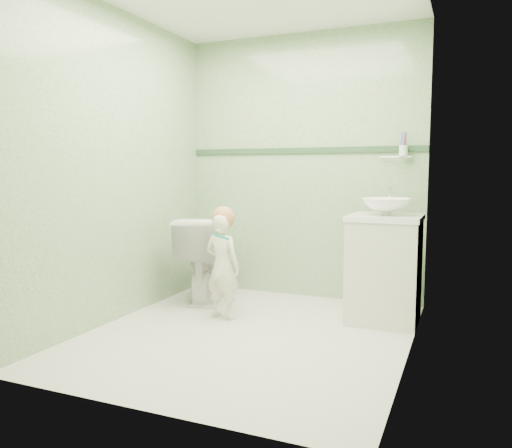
% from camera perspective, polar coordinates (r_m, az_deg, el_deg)
% --- Properties ---
extents(ground, '(2.50, 2.50, 0.00)m').
position_cam_1_polar(ground, '(3.68, -0.93, -12.41)').
color(ground, beige).
rests_on(ground, ground).
extents(room_shell, '(2.50, 2.54, 2.40)m').
position_cam_1_polar(room_shell, '(3.49, -0.96, 6.64)').
color(room_shell, '#79A374').
rests_on(room_shell, ground).
extents(trim_stripe, '(2.20, 0.02, 0.05)m').
position_cam_1_polar(trim_stripe, '(4.65, 5.24, 8.31)').
color(trim_stripe, '#2B4B2D').
rests_on(trim_stripe, room_shell).
extents(vanity, '(0.52, 0.50, 0.80)m').
position_cam_1_polar(vanity, '(4.01, 14.32, -5.14)').
color(vanity, silver).
rests_on(vanity, ground).
extents(counter, '(0.54, 0.52, 0.04)m').
position_cam_1_polar(counter, '(3.95, 14.48, 0.71)').
color(counter, white).
rests_on(counter, vanity).
extents(basin, '(0.37, 0.37, 0.13)m').
position_cam_1_polar(basin, '(3.94, 14.51, 1.93)').
color(basin, white).
rests_on(basin, counter).
extents(faucet, '(0.03, 0.13, 0.18)m').
position_cam_1_polar(faucet, '(4.12, 14.91, 3.20)').
color(faucet, silver).
rests_on(faucet, counter).
extents(cup_holder, '(0.26, 0.07, 0.21)m').
position_cam_1_polar(cup_holder, '(4.41, 16.27, 7.99)').
color(cup_holder, silver).
rests_on(cup_holder, room_shell).
extents(toilet, '(0.59, 0.82, 0.76)m').
position_cam_1_polar(toilet, '(4.56, -5.67, -3.90)').
color(toilet, white).
rests_on(toilet, ground).
extents(toddler, '(0.33, 0.24, 0.83)m').
position_cam_1_polar(toddler, '(3.98, -3.83, -4.81)').
color(toddler, beige).
rests_on(toddler, ground).
extents(hair_cap, '(0.18, 0.18, 0.18)m').
position_cam_1_polar(hair_cap, '(3.95, -3.71, 0.69)').
color(hair_cap, '#B47149').
rests_on(hair_cap, toddler).
extents(teal_toothbrush, '(0.11, 0.14, 0.08)m').
position_cam_1_polar(teal_toothbrush, '(3.80, -4.03, -1.36)').
color(teal_toothbrush, '#0E807E').
rests_on(teal_toothbrush, toddler).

